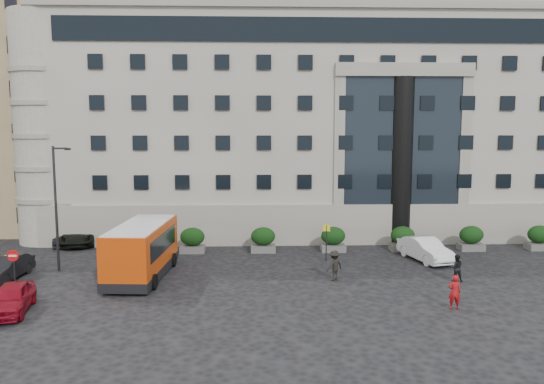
% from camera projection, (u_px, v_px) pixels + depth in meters
% --- Properties ---
extents(ground, '(120.00, 120.00, 0.00)m').
position_uv_depth(ground, '(245.00, 282.00, 31.42)').
color(ground, black).
rests_on(ground, ground).
extents(civic_building, '(44.00, 24.00, 18.00)m').
position_uv_depth(civic_building, '(309.00, 129.00, 52.37)').
color(civic_building, gray).
rests_on(civic_building, ground).
extents(entrance_column, '(1.80, 1.80, 13.00)m').
position_uv_depth(entrance_column, '(401.00, 162.00, 41.28)').
color(entrance_column, black).
rests_on(entrance_column, ground).
extents(apartment_far, '(13.00, 13.00, 22.00)m').
position_uv_depth(apartment_far, '(35.00, 113.00, 66.86)').
color(apartment_far, brown).
rests_on(apartment_far, ground).
extents(hedge_a, '(1.80, 1.26, 1.84)m').
position_uv_depth(hedge_a, '(192.00, 240.00, 38.91)').
color(hedge_a, '#51514F').
rests_on(hedge_a, ground).
extents(hedge_b, '(1.80, 1.26, 1.84)m').
position_uv_depth(hedge_b, '(263.00, 239.00, 39.09)').
color(hedge_b, '#51514F').
rests_on(hedge_b, ground).
extents(hedge_c, '(1.80, 1.26, 1.84)m').
position_uv_depth(hedge_c, '(333.00, 239.00, 39.27)').
color(hedge_c, '#51514F').
rests_on(hedge_c, ground).
extents(hedge_d, '(1.80, 1.26, 1.84)m').
position_uv_depth(hedge_d, '(403.00, 238.00, 39.45)').
color(hedge_d, '#51514F').
rests_on(hedge_d, ground).
extents(hedge_e, '(1.80, 1.26, 1.84)m').
position_uv_depth(hedge_e, '(471.00, 238.00, 39.63)').
color(hedge_e, '#51514F').
rests_on(hedge_e, ground).
extents(hedge_f, '(1.80, 1.26, 1.84)m').
position_uv_depth(hedge_f, '(539.00, 237.00, 39.82)').
color(hedge_f, '#51514F').
rests_on(hedge_f, ground).
extents(street_lamp, '(1.16, 0.18, 8.00)m').
position_uv_depth(street_lamp, '(57.00, 204.00, 33.46)').
color(street_lamp, '#262628').
rests_on(street_lamp, ground).
extents(bus_stop_sign, '(0.50, 0.08, 2.52)m').
position_uv_depth(bus_stop_sign, '(326.00, 236.00, 36.37)').
color(bus_stop_sign, '#262628').
rests_on(bus_stop_sign, ground).
extents(no_entry_sign, '(0.64, 0.16, 2.32)m').
position_uv_depth(no_entry_sign, '(13.00, 262.00, 29.74)').
color(no_entry_sign, '#262628').
rests_on(no_entry_sign, ground).
extents(minibus, '(3.37, 8.04, 3.28)m').
position_uv_depth(minibus, '(142.00, 248.00, 32.37)').
color(minibus, '#BF3A09').
rests_on(minibus, ground).
extents(red_truck, '(2.55, 5.08, 2.68)m').
position_uv_depth(red_truck, '(81.00, 215.00, 47.19)').
color(red_truck, maroon).
rests_on(red_truck, ground).
extents(parked_car_a, '(2.40, 4.48, 1.45)m').
position_uv_depth(parked_car_a, '(11.00, 298.00, 26.22)').
color(parked_car_a, maroon).
rests_on(parked_car_a, ground).
extents(parked_car_b, '(1.84, 4.48, 1.44)m').
position_uv_depth(parked_car_b, '(6.00, 268.00, 31.93)').
color(parked_car_b, black).
rests_on(parked_car_b, ground).
extents(parked_car_c, '(2.48, 4.97, 1.39)m').
position_uv_depth(parked_car_c, '(71.00, 235.00, 41.90)').
color(parked_car_c, black).
rests_on(parked_car_c, ground).
extents(parked_car_d, '(3.33, 5.77, 1.51)m').
position_uv_depth(parked_car_d, '(80.00, 235.00, 41.76)').
color(parked_car_d, black).
rests_on(parked_car_d, ground).
extents(white_taxi, '(2.90, 5.13, 1.60)m').
position_uv_depth(white_taxi, '(425.00, 249.00, 36.52)').
color(white_taxi, white).
rests_on(white_taxi, ground).
extents(pedestrian_a, '(0.69, 0.49, 1.77)m').
position_uv_depth(pedestrian_a, '(454.00, 292.00, 26.73)').
color(pedestrian_a, '#A61014').
rests_on(pedestrian_a, ground).
extents(pedestrian_b, '(0.88, 0.73, 1.65)m').
position_uv_depth(pedestrian_b, '(456.00, 268.00, 31.58)').
color(pedestrian_b, black).
rests_on(pedestrian_b, ground).
extents(pedestrian_c, '(1.36, 1.23, 1.83)m').
position_uv_depth(pedestrian_c, '(334.00, 266.00, 31.75)').
color(pedestrian_c, black).
rests_on(pedestrian_c, ground).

